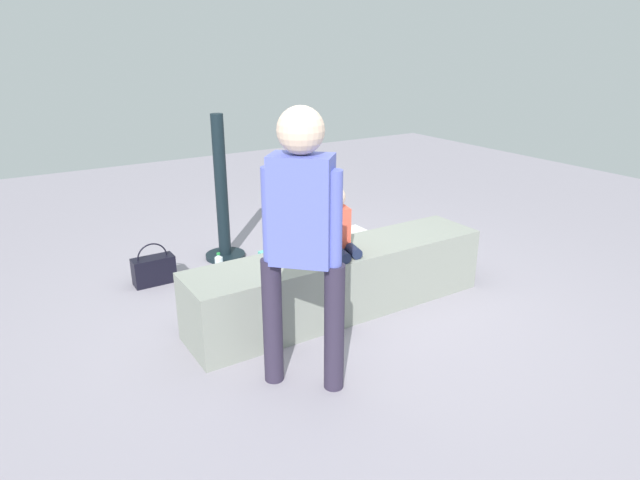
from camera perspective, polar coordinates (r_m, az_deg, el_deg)
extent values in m
plane|color=gray|center=(4.13, 2.16, -7.32)|extent=(12.00, 12.00, 0.00)
cube|color=gray|center=(4.02, 2.21, -4.26)|extent=(2.31, 0.49, 0.48)
cylinder|color=#1B2441|center=(3.77, 2.02, -1.33)|extent=(0.13, 0.26, 0.08)
cylinder|color=#1B2441|center=(3.85, 3.20, -0.89)|extent=(0.13, 0.26, 0.08)
cube|color=#E8533D|center=(3.83, 1.44, 1.31)|extent=(0.23, 0.17, 0.28)
sphere|color=beige|center=(3.77, 1.47, 4.53)|extent=(0.16, 0.16, 0.16)
cylinder|color=beige|center=(3.76, 0.21, 0.85)|extent=(0.05, 0.05, 0.21)
cylinder|color=beige|center=(3.91, 2.62, 1.62)|extent=(0.05, 0.05, 0.21)
cylinder|color=#2E273B|center=(3.10, 1.49, -9.18)|extent=(0.11, 0.11, 0.77)
cylinder|color=#2E273B|center=(3.18, -4.96, -8.48)|extent=(0.11, 0.11, 0.77)
cube|color=#5A64C6|center=(2.87, -1.93, 3.10)|extent=(0.37, 0.37, 0.59)
sphere|color=beige|center=(2.77, -2.03, 11.36)|extent=(0.25, 0.25, 0.25)
cylinder|color=#5A64C6|center=(2.85, 1.44, 1.85)|extent=(0.09, 0.09, 0.56)
cylinder|color=#5A64C6|center=(2.93, -5.18, 2.29)|extent=(0.09, 0.09, 0.56)
cylinder|color=white|center=(3.79, -1.89, -1.72)|extent=(0.22, 0.22, 0.01)
cylinder|color=#976A45|center=(3.78, -1.90, -1.32)|extent=(0.10, 0.10, 0.04)
cylinder|color=pink|center=(3.77, -1.90, -0.95)|extent=(0.10, 0.10, 0.01)
cube|color=silver|center=(3.81, -1.03, -1.46)|extent=(0.11, 0.04, 0.00)
cube|color=#59C6B2|center=(4.42, -4.54, -3.08)|extent=(0.26, 0.13, 0.33)
torus|color=white|center=(4.33, -5.26, -1.24)|extent=(0.10, 0.01, 0.10)
torus|color=white|center=(4.38, -3.94, -0.95)|extent=(0.10, 0.01, 0.10)
cylinder|color=black|center=(5.15, -9.82, -1.60)|extent=(0.36, 0.36, 0.04)
cylinder|color=black|center=(4.95, -10.27, 5.49)|extent=(0.11, 0.11, 1.27)
cylinder|color=silver|center=(4.80, -10.47, -2.60)|extent=(0.07, 0.07, 0.15)
cone|color=silver|center=(4.77, -10.54, -1.64)|extent=(0.06, 0.06, 0.03)
cylinder|color=#268C3F|center=(4.76, -10.55, -1.41)|extent=(0.03, 0.03, 0.02)
cylinder|color=red|center=(5.00, -3.64, -1.58)|extent=(0.08, 0.08, 0.11)
cube|color=white|center=(5.44, 3.52, 0.32)|extent=(0.27, 0.32, 0.12)
cube|color=black|center=(4.72, -16.92, -3.05)|extent=(0.34, 0.15, 0.23)
torus|color=black|center=(4.67, -17.06, -1.76)|extent=(0.25, 0.01, 0.25)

